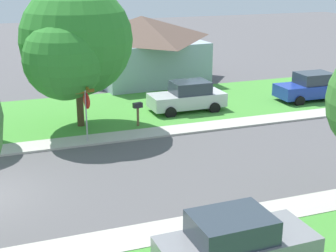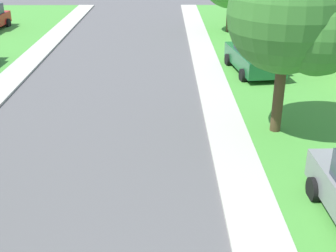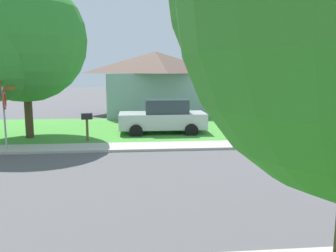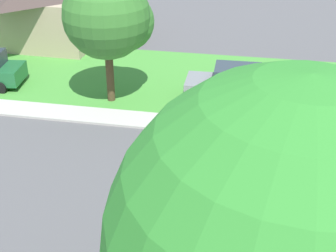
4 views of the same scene
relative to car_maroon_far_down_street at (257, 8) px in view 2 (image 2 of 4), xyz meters
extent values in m
cube|color=#B7B2A8|center=(-5.00, -21.21, -0.82)|extent=(1.40, 56.00, 0.10)
cylinder|color=black|center=(-3.32, -25.36, -0.55)|extent=(0.25, 0.64, 0.64)
cylinder|color=black|center=(-18.42, -3.09, -0.55)|extent=(0.26, 0.65, 0.64)
cube|color=maroon|center=(0.00, 0.05, -0.17)|extent=(1.99, 4.38, 0.76)
cube|color=#2D3842|center=(0.01, -0.15, 0.55)|extent=(1.69, 2.17, 0.68)
cylinder|color=black|center=(-0.96, 1.34, -0.55)|extent=(0.27, 0.65, 0.64)
cylinder|color=black|center=(0.84, 1.43, -0.55)|extent=(0.27, 0.65, 0.64)
cylinder|color=black|center=(-0.84, -1.32, -0.55)|extent=(0.27, 0.65, 0.64)
cylinder|color=black|center=(0.96, -1.24, -0.55)|extent=(0.27, 0.65, 0.64)
cube|color=#1E6033|center=(-2.86, -14.20, -0.17)|extent=(2.33, 4.49, 0.76)
cube|color=#2D3842|center=(-2.83, -14.40, 0.55)|extent=(1.85, 2.29, 0.68)
cylinder|color=black|center=(-3.92, -12.99, -0.55)|extent=(0.32, 0.67, 0.64)
cylinder|color=black|center=(-2.14, -12.76, -0.55)|extent=(0.32, 0.67, 0.64)
cylinder|color=black|center=(-3.58, -15.63, -0.55)|extent=(0.32, 0.67, 0.64)
cylinder|color=black|center=(-1.80, -15.41, -0.55)|extent=(0.32, 0.67, 0.64)
cylinder|color=#4C3823|center=(-2.84, -4.87, 0.24)|extent=(0.36, 0.36, 2.24)
cylinder|color=#4C3823|center=(-3.35, -21.14, 0.49)|extent=(0.36, 0.36, 2.73)
sphere|color=#38752D|center=(-3.35, -21.14, 3.18)|extent=(3.79, 3.79, 3.79)
sphere|color=#38752D|center=(-2.50, -21.71, 2.71)|extent=(2.65, 2.65, 2.65)
camera|label=1|loc=(8.03, -32.50, 7.11)|focal=53.43mm
camera|label=2|loc=(-7.13, -35.08, 5.55)|focal=47.36mm
camera|label=3|loc=(-0.33, -23.29, 2.27)|focal=37.07mm
camera|label=4|loc=(-22.29, -27.45, 8.61)|focal=49.96mm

